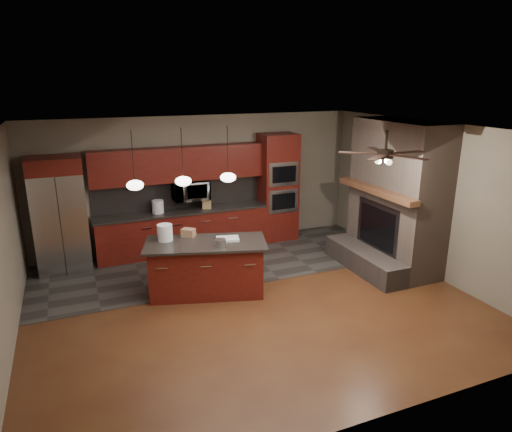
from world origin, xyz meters
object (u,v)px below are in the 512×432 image
kitchen_island (206,268)px  cardboard_box (188,233)px  microwave (190,190)px  refrigerator (60,215)px  white_bucket (165,233)px  paint_tray (228,239)px  oven_tower (278,188)px  counter_box (207,204)px  paint_can (220,243)px  counter_bucket (158,207)px

kitchen_island → cardboard_box: size_ratio=9.99×
microwave → kitchen_island: 2.32m
refrigerator → white_bucket: refrigerator is taller
paint_tray → cardboard_box: cardboard_box is taller
oven_tower → counter_box: bearing=-178.5°
refrigerator → paint_can: (2.37, -2.30, -0.11)m
paint_tray → counter_bucket: size_ratio=1.42×
oven_tower → refrigerator: 4.51m
refrigerator → cardboard_box: size_ratio=10.00×
paint_can → cardboard_box: (-0.35, 0.67, 0.01)m
refrigerator → microwave: bearing=3.0°
kitchen_island → counter_bucket: 2.20m
counter_bucket → cardboard_box: bearing=-83.5°
refrigerator → counter_box: (2.84, 0.03, -0.09)m
microwave → refrigerator: (-2.53, -0.13, -0.21)m
oven_tower → refrigerator: (-4.51, -0.07, -0.10)m
white_bucket → paint_tray: (0.97, -0.38, -0.12)m
refrigerator → kitchen_island: 3.05m
paint_tray → counter_box: bearing=97.7°
paint_can → counter_box: size_ratio=0.89×
microwave → white_bucket: microwave is taller
microwave → oven_tower: bearing=-1.7°
oven_tower → paint_can: size_ratio=13.10×
cardboard_box → white_bucket: bearing=-133.8°
kitchen_island → white_bucket: size_ratio=7.92×
cardboard_box → paint_tray: bearing=4.6°
microwave → refrigerator: 2.54m
microwave → paint_can: 2.45m
counter_bucket → paint_can: bearing=-77.0°
paint_tray → cardboard_box: size_ratio=1.73×
paint_can → kitchen_island: bearing=120.1°
paint_tray → cardboard_box: 0.70m
oven_tower → paint_tray: (-1.92, -2.12, -0.25)m
counter_box → kitchen_island: bearing=-91.5°
counter_box → white_bucket: bearing=-110.3°
kitchen_island → counter_bucket: counter_bucket is taller
microwave → refrigerator: bearing=-177.0°
oven_tower → kitchen_island: (-2.30, -2.08, -0.73)m
kitchen_island → microwave: bearing=97.7°
counter_bucket → paint_tray: bearing=-70.4°
cardboard_box → counter_box: bearing=104.7°
oven_tower → paint_tray: size_ratio=6.33×
paint_can → counter_box: bearing=78.7°
refrigerator → counter_bucket: bearing=2.5°
counter_bucket → refrigerator: bearing=-177.5°
microwave → counter_box: (0.31, -0.10, -0.30)m
kitchen_island → counter_bucket: (-0.38, 2.09, 0.57)m
kitchen_island → cardboard_box: bearing=132.4°
cardboard_box → microwave: bearing=114.9°
microwave → counter_bucket: 0.75m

